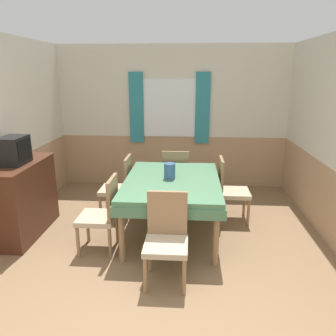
{
  "coord_description": "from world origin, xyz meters",
  "views": [
    {
      "loc": [
        0.33,
        -2.27,
        2.1
      ],
      "look_at": [
        0.06,
        1.77,
        0.92
      ],
      "focal_mm": 35.0,
      "sensor_mm": 36.0,
      "label": 1
    }
  ],
  "objects_px": {
    "chair_left_near": "(103,213)",
    "tv": "(14,150)",
    "vase": "(170,171)",
    "chair_head_near": "(166,236)",
    "dining_table": "(172,187)",
    "sideboard": "(23,198)",
    "chair_left_far": "(120,185)",
    "chair_right_far": "(229,188)",
    "chair_head_window": "(176,176)"
  },
  "relations": [
    {
      "from": "chair_head_window",
      "to": "dining_table",
      "type": "bearing_deg",
      "value": -90.0
    },
    {
      "from": "chair_left_near",
      "to": "chair_head_near",
      "type": "xyz_separation_m",
      "value": [
        0.8,
        -0.53,
        0.0
      ]
    },
    {
      "from": "sideboard",
      "to": "vase",
      "type": "height_order",
      "value": "sideboard"
    },
    {
      "from": "dining_table",
      "to": "tv",
      "type": "relative_size",
      "value": 4.31
    },
    {
      "from": "chair_right_far",
      "to": "sideboard",
      "type": "height_order",
      "value": "sideboard"
    },
    {
      "from": "chair_head_near",
      "to": "vase",
      "type": "relative_size",
      "value": 4.53
    },
    {
      "from": "chair_left_near",
      "to": "tv",
      "type": "relative_size",
      "value": 2.39
    },
    {
      "from": "dining_table",
      "to": "chair_head_window",
      "type": "bearing_deg",
      "value": 90.0
    },
    {
      "from": "chair_left_near",
      "to": "chair_left_far",
      "type": "bearing_deg",
      "value": 0.0
    },
    {
      "from": "chair_left_near",
      "to": "vase",
      "type": "distance_m",
      "value": 1.0
    },
    {
      "from": "dining_table",
      "to": "chair_right_far",
      "type": "height_order",
      "value": "chair_right_far"
    },
    {
      "from": "chair_left_near",
      "to": "sideboard",
      "type": "xyz_separation_m",
      "value": [
        -1.17,
        0.36,
        0.01
      ]
    },
    {
      "from": "chair_head_near",
      "to": "sideboard",
      "type": "bearing_deg",
      "value": -24.27
    },
    {
      "from": "chair_left_near",
      "to": "chair_head_window",
      "type": "xyz_separation_m",
      "value": [
        0.8,
        1.51,
        0.0
      ]
    },
    {
      "from": "chair_left_near",
      "to": "chair_head_near",
      "type": "bearing_deg",
      "value": -123.37
    },
    {
      "from": "dining_table",
      "to": "sideboard",
      "type": "height_order",
      "value": "sideboard"
    },
    {
      "from": "chair_right_far",
      "to": "chair_head_near",
      "type": "relative_size",
      "value": 1.0
    },
    {
      "from": "dining_table",
      "to": "chair_head_window",
      "type": "relative_size",
      "value": 1.8
    },
    {
      "from": "dining_table",
      "to": "chair_right_far",
      "type": "bearing_deg",
      "value": 31.5
    },
    {
      "from": "chair_head_near",
      "to": "tv",
      "type": "distance_m",
      "value": 2.25
    },
    {
      "from": "chair_right_far",
      "to": "chair_head_near",
      "type": "distance_m",
      "value": 1.71
    },
    {
      "from": "chair_left_near",
      "to": "vase",
      "type": "xyz_separation_m",
      "value": [
        0.77,
        0.51,
        0.38
      ]
    },
    {
      "from": "chair_right_far",
      "to": "chair_head_near",
      "type": "xyz_separation_m",
      "value": [
        -0.8,
        -1.51,
        0.0
      ]
    },
    {
      "from": "chair_left_near",
      "to": "chair_head_window",
      "type": "distance_m",
      "value": 1.71
    },
    {
      "from": "chair_left_near",
      "to": "vase",
      "type": "bearing_deg",
      "value": -56.23
    },
    {
      "from": "chair_head_window",
      "to": "sideboard",
      "type": "bearing_deg",
      "value": -149.61
    },
    {
      "from": "chair_head_window",
      "to": "chair_left_far",
      "type": "xyz_separation_m",
      "value": [
        -0.8,
        -0.53,
        0.0
      ]
    },
    {
      "from": "chair_head_near",
      "to": "chair_left_far",
      "type": "bearing_deg",
      "value": -62.04
    },
    {
      "from": "sideboard",
      "to": "dining_table",
      "type": "bearing_deg",
      "value": 3.88
    },
    {
      "from": "chair_right_far",
      "to": "vase",
      "type": "height_order",
      "value": "vase"
    },
    {
      "from": "dining_table",
      "to": "chair_left_far",
      "type": "relative_size",
      "value": 1.8
    },
    {
      "from": "chair_head_window",
      "to": "vase",
      "type": "distance_m",
      "value": 1.07
    },
    {
      "from": "chair_left_near",
      "to": "chair_left_far",
      "type": "height_order",
      "value": "same"
    },
    {
      "from": "chair_left_far",
      "to": "tv",
      "type": "bearing_deg",
      "value": 119.87
    },
    {
      "from": "chair_left_far",
      "to": "chair_head_near",
      "type": "relative_size",
      "value": 1.0
    },
    {
      "from": "chair_left_near",
      "to": "chair_head_window",
      "type": "bearing_deg",
      "value": -27.96
    },
    {
      "from": "tv",
      "to": "vase",
      "type": "bearing_deg",
      "value": 6.02
    },
    {
      "from": "chair_head_near",
      "to": "tv",
      "type": "bearing_deg",
      "value": -22.91
    },
    {
      "from": "chair_head_window",
      "to": "chair_head_near",
      "type": "relative_size",
      "value": 1.0
    },
    {
      "from": "chair_left_near",
      "to": "tv",
      "type": "distance_m",
      "value": 1.39
    },
    {
      "from": "chair_left_near",
      "to": "chair_left_far",
      "type": "distance_m",
      "value": 0.98
    },
    {
      "from": "vase",
      "to": "chair_head_near",
      "type": "bearing_deg",
      "value": -88.05
    },
    {
      "from": "dining_table",
      "to": "chair_right_far",
      "type": "distance_m",
      "value": 0.96
    },
    {
      "from": "dining_table",
      "to": "vase",
      "type": "bearing_deg",
      "value": 149.19
    },
    {
      "from": "chair_right_far",
      "to": "chair_left_far",
      "type": "distance_m",
      "value": 1.61
    },
    {
      "from": "chair_left_far",
      "to": "chair_head_near",
      "type": "bearing_deg",
      "value": -152.04
    },
    {
      "from": "chair_head_window",
      "to": "sideboard",
      "type": "height_order",
      "value": "sideboard"
    },
    {
      "from": "chair_right_far",
      "to": "vase",
      "type": "bearing_deg",
      "value": -60.69
    },
    {
      "from": "chair_right_far",
      "to": "tv",
      "type": "height_order",
      "value": "tv"
    },
    {
      "from": "dining_table",
      "to": "vase",
      "type": "relative_size",
      "value": 8.17
    }
  ]
}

